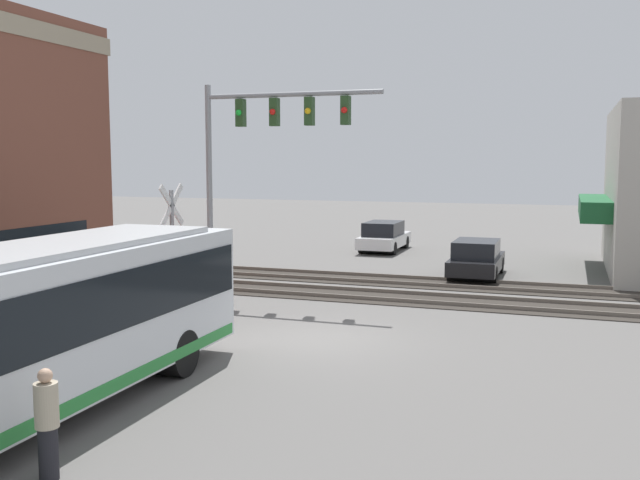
% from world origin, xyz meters
% --- Properties ---
extents(ground_plane, '(120.00, 120.00, 0.00)m').
position_xyz_m(ground_plane, '(0.00, 0.00, 0.00)').
color(ground_plane, '#605E5B').
extents(city_bus, '(11.40, 2.59, 3.06)m').
position_xyz_m(city_bus, '(-7.40, 2.80, 1.70)').
color(city_bus, silver).
rests_on(city_bus, ground).
extents(traffic_signal_gantry, '(0.42, 6.15, 7.06)m').
position_xyz_m(traffic_signal_gantry, '(4.86, 3.72, 5.26)').
color(traffic_signal_gantry, gray).
rests_on(traffic_signal_gantry, ground).
extents(crossing_signal, '(1.41, 1.18, 3.81)m').
position_xyz_m(crossing_signal, '(3.30, 6.18, 2.30)').
color(crossing_signal, gray).
rests_on(crossing_signal, ground).
extents(rail_track_near, '(2.60, 60.00, 0.15)m').
position_xyz_m(rail_track_near, '(6.00, 0.00, 0.03)').
color(rail_track_near, '#332D28').
rests_on(rail_track_near, ground).
extents(rail_track_far, '(2.60, 60.00, 0.15)m').
position_xyz_m(rail_track_far, '(9.20, 0.00, 0.03)').
color(rail_track_far, '#332D28').
rests_on(rail_track_far, ground).
extents(parked_car_black, '(4.24, 1.82, 1.46)m').
position_xyz_m(parked_car_black, '(11.27, -2.60, 0.68)').
color(parked_car_black, black).
rests_on(parked_car_black, ground).
extents(parked_car_white, '(4.43, 1.82, 1.49)m').
position_xyz_m(parked_car_white, '(17.94, 2.80, 0.69)').
color(parked_car_white, silver).
rests_on(parked_car_white, ground).
extents(pedestrian_near_bus, '(0.34, 0.34, 1.64)m').
position_xyz_m(pedestrian_near_bus, '(-8.84, 0.94, 0.83)').
color(pedestrian_near_bus, black).
rests_on(pedestrian_near_bus, ground).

